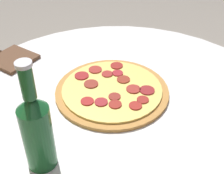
# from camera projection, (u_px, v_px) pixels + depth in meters

# --- Properties ---
(table) EXTENTS (0.99, 0.99, 0.70)m
(table) POSITION_uv_depth(u_px,v_px,m) (119.00, 151.00, 0.94)
(table) COLOR silver
(table) RESTS_ON ground_plane
(pizza) EXTENTS (0.32, 0.32, 0.02)m
(pizza) POSITION_uv_depth(u_px,v_px,m) (112.00, 90.00, 0.89)
(pizza) COLOR #B77F3D
(pizza) RESTS_ON table
(beer_bottle) EXTENTS (0.06, 0.06, 0.26)m
(beer_bottle) POSITION_uv_depth(u_px,v_px,m) (37.00, 129.00, 0.63)
(beer_bottle) COLOR #195628
(beer_bottle) RESTS_ON table
(pizza_paddle) EXTENTS (0.29, 0.14, 0.02)m
(pizza_paddle) POSITION_uv_depth(u_px,v_px,m) (5.00, 56.00, 1.04)
(pizza_paddle) COLOR brown
(pizza_paddle) RESTS_ON table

